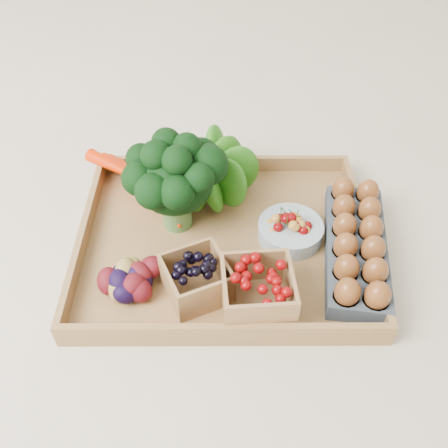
{
  "coord_description": "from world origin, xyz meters",
  "views": [
    {
      "loc": [
        -0.0,
        -0.66,
        0.72
      ],
      "look_at": [
        0.0,
        0.0,
        0.06
      ],
      "focal_mm": 40.0,
      "sensor_mm": 36.0,
      "label": 1
    }
  ],
  "objects_px": {
    "broccoli": "(175,195)",
    "egg_carton": "(355,249)",
    "tray": "(224,243)",
    "cherry_bowl": "(290,231)"
  },
  "relations": [
    {
      "from": "egg_carton",
      "to": "tray",
      "type": "bearing_deg",
      "value": 179.19
    },
    {
      "from": "tray",
      "to": "broccoli",
      "type": "bearing_deg",
      "value": 152.66
    },
    {
      "from": "broccoli",
      "to": "egg_carton",
      "type": "relative_size",
      "value": 0.62
    },
    {
      "from": "cherry_bowl",
      "to": "tray",
      "type": "bearing_deg",
      "value": -176.16
    },
    {
      "from": "tray",
      "to": "cherry_bowl",
      "type": "xyz_separation_m",
      "value": [
        0.13,
        0.01,
        0.02
      ]
    },
    {
      "from": "cherry_bowl",
      "to": "egg_carton",
      "type": "distance_m",
      "value": 0.13
    },
    {
      "from": "tray",
      "to": "egg_carton",
      "type": "bearing_deg",
      "value": -9.1
    },
    {
      "from": "tray",
      "to": "cherry_bowl",
      "type": "distance_m",
      "value": 0.13
    },
    {
      "from": "broccoli",
      "to": "egg_carton",
      "type": "bearing_deg",
      "value": -14.46
    },
    {
      "from": "tray",
      "to": "broccoli",
      "type": "distance_m",
      "value": 0.13
    }
  ]
}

